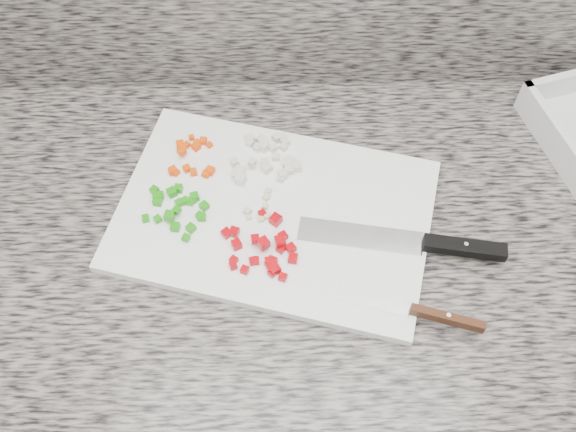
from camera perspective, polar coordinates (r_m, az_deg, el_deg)
name	(u,v)px	position (r m, az deg, el deg)	size (l,w,h in m)	color
cabinet	(307,350)	(1.34, 1.72, -11.82)	(3.92, 0.62, 0.86)	silver
countertop	(315,240)	(0.94, 2.43, -2.10)	(3.96, 0.64, 0.04)	slate
cutting_board	(274,215)	(0.92, -1.26, 0.12)	(0.44, 0.29, 0.01)	white
carrot_pile	(190,157)	(0.98, -8.69, 5.19)	(0.07, 0.08, 0.02)	#F24705
onion_pile	(267,158)	(0.97, -1.90, 5.14)	(0.11, 0.10, 0.02)	beige
green_pepper_pile	(177,207)	(0.93, -9.87, 0.81)	(0.10, 0.10, 0.02)	#1E8F0D
red_pepper_pile	(265,249)	(0.88, -2.07, -2.98)	(0.11, 0.12, 0.02)	#B30209
garlic_pile	(261,206)	(0.92, -2.41, 0.87)	(0.04, 0.06, 0.01)	beige
chef_knife	(428,244)	(0.90, 12.36, -2.42)	(0.29, 0.08, 0.02)	silver
paring_knife	(428,314)	(0.86, 12.35, -8.50)	(0.19, 0.07, 0.02)	silver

